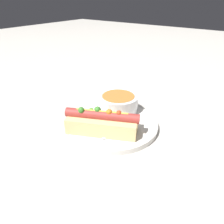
% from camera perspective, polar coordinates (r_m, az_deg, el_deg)
% --- Properties ---
extents(ground_plane, '(4.00, 4.00, 0.00)m').
position_cam_1_polar(ground_plane, '(0.60, 0.00, -3.83)').
color(ground_plane, '#BCB7AD').
extents(dinner_plate, '(0.25, 0.25, 0.01)m').
position_cam_1_polar(dinner_plate, '(0.60, 0.00, -3.25)').
color(dinner_plate, white).
rests_on(dinner_plate, ground_plane).
extents(hot_dog, '(0.19, 0.13, 0.07)m').
position_cam_1_polar(hot_dog, '(0.55, -2.60, -2.73)').
color(hot_dog, '#E5C17F').
rests_on(hot_dog, dinner_plate).
extents(soup_bowl, '(0.12, 0.12, 0.05)m').
position_cam_1_polar(soup_bowl, '(0.65, 1.64, 2.56)').
color(soup_bowl, white).
rests_on(soup_bowl, dinner_plate).
extents(spoon, '(0.15, 0.11, 0.01)m').
position_cam_1_polar(spoon, '(0.62, -5.56, -0.93)').
color(spoon, '#B7B7BC').
rests_on(spoon, dinner_plate).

